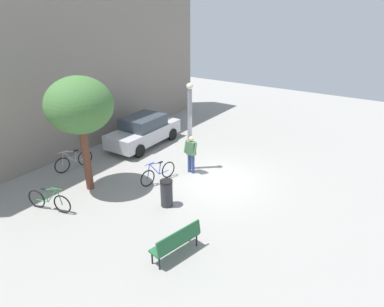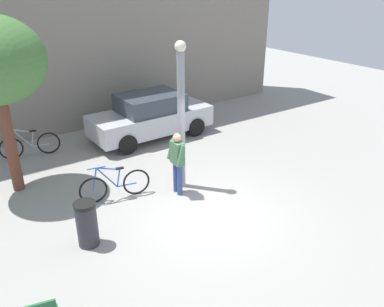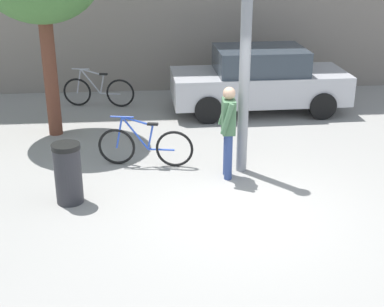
{
  "view_description": "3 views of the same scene",
  "coord_description": "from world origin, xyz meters",
  "px_view_note": "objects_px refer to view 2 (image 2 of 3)",
  "views": [
    {
      "loc": [
        -10.97,
        -6.22,
        6.68
      ],
      "look_at": [
        -0.45,
        0.86,
        1.15
      ],
      "focal_mm": 31.68,
      "sensor_mm": 36.0,
      "label": 1
    },
    {
      "loc": [
        -4.68,
        -6.36,
        5.2
      ],
      "look_at": [
        0.07,
        0.66,
        1.33
      ],
      "focal_mm": 36.5,
      "sensor_mm": 36.0,
      "label": 2
    },
    {
      "loc": [
        -1.39,
        -7.77,
        4.16
      ],
      "look_at": [
        -0.71,
        0.38,
        0.82
      ],
      "focal_mm": 51.54,
      "sensor_mm": 36.0,
      "label": 3
    }
  ],
  "objects_px": {
    "lamppost": "(181,113)",
    "bicycle_silver": "(30,145)",
    "trash_bin": "(87,224)",
    "parked_car_silver": "(151,116)",
    "bicycle_blue": "(115,185)",
    "person_by_lamppost": "(177,159)"
  },
  "relations": [
    {
      "from": "lamppost",
      "to": "bicycle_silver",
      "type": "xyz_separation_m",
      "value": [
        -2.92,
        4.24,
        -1.68
      ]
    },
    {
      "from": "lamppost",
      "to": "trash_bin",
      "type": "height_order",
      "value": "lamppost"
    },
    {
      "from": "bicycle_silver",
      "to": "trash_bin",
      "type": "distance_m",
      "value": 5.28
    },
    {
      "from": "lamppost",
      "to": "bicycle_silver",
      "type": "height_order",
      "value": "lamppost"
    },
    {
      "from": "parked_car_silver",
      "to": "trash_bin",
      "type": "bearing_deg",
      "value": -131.12
    },
    {
      "from": "bicycle_blue",
      "to": "lamppost",
      "type": "bearing_deg",
      "value": -12.03
    },
    {
      "from": "bicycle_silver",
      "to": "person_by_lamppost",
      "type": "bearing_deg",
      "value": -59.88
    },
    {
      "from": "lamppost",
      "to": "person_by_lamppost",
      "type": "relative_size",
      "value": 2.3
    },
    {
      "from": "bicycle_silver",
      "to": "bicycle_blue",
      "type": "height_order",
      "value": "same"
    },
    {
      "from": "bicycle_silver",
      "to": "trash_bin",
      "type": "height_order",
      "value": "trash_bin"
    },
    {
      "from": "bicycle_silver",
      "to": "parked_car_silver",
      "type": "bearing_deg",
      "value": -9.72
    },
    {
      "from": "parked_car_silver",
      "to": "trash_bin",
      "type": "distance_m",
      "value": 6.12
    },
    {
      "from": "parked_car_silver",
      "to": "lamppost",
      "type": "bearing_deg",
      "value": -105.84
    },
    {
      "from": "person_by_lamppost",
      "to": "bicycle_blue",
      "type": "xyz_separation_m",
      "value": [
        -1.47,
        0.64,
        -0.58
      ]
    },
    {
      "from": "lamppost",
      "to": "bicycle_blue",
      "type": "bearing_deg",
      "value": 167.97
    },
    {
      "from": "bicycle_silver",
      "to": "parked_car_silver",
      "type": "height_order",
      "value": "parked_car_silver"
    },
    {
      "from": "bicycle_blue",
      "to": "parked_car_silver",
      "type": "bearing_deg",
      "value": 48.91
    },
    {
      "from": "parked_car_silver",
      "to": "person_by_lamppost",
      "type": "bearing_deg",
      "value": -108.93
    },
    {
      "from": "lamppost",
      "to": "bicycle_blue",
      "type": "xyz_separation_m",
      "value": [
        -1.77,
        0.38,
        -1.68
      ]
    },
    {
      "from": "parked_car_silver",
      "to": "trash_bin",
      "type": "xyz_separation_m",
      "value": [
        -4.02,
        -4.61,
        -0.26
      ]
    },
    {
      "from": "bicycle_silver",
      "to": "parked_car_silver",
      "type": "xyz_separation_m",
      "value": [
        3.93,
        -0.67,
        0.39
      ]
    },
    {
      "from": "lamppost",
      "to": "bicycle_silver",
      "type": "distance_m",
      "value": 5.42
    }
  ]
}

